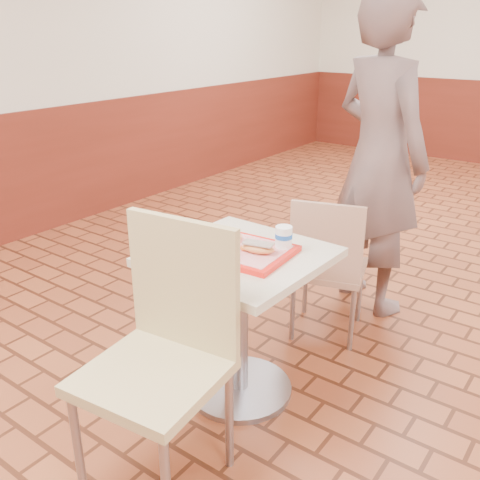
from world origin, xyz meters
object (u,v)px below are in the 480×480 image
Objects in this scene: chair_main_back at (328,262)px; long_john_donut at (257,248)px; chair_main_front at (165,344)px; serving_tray at (240,250)px; ring_donut at (232,237)px; paper_cup at (284,237)px; main_table at (240,301)px; customer at (379,157)px.

chair_main_back reaches higher than long_john_donut.
chair_main_front is 0.56m from serving_tray.
chair_main_front reaches higher than chair_main_back.
ring_donut is (-0.08, 0.04, 0.03)m from serving_tray.
chair_main_front is 10.83× the size of paper_cup.
main_table is 1.29m from customer.
main_table is 7.76× the size of paper_cup.
long_john_donut is (0.01, -0.67, 0.31)m from chair_main_back.
long_john_donut is at bearing 112.47° from customer.
chair_main_back is at bearing 82.70° from main_table.
paper_cup is (0.05, 0.12, 0.03)m from long_john_donut.
serving_tray is 0.10m from long_john_donut.
main_table is at bearing 90.00° from serving_tray.
ring_donut reaches higher than main_table.
ring_donut reaches higher than serving_tray.
chair_main_back reaches higher than ring_donut.
chair_main_front reaches higher than ring_donut.
chair_main_front is at bearing -97.75° from paper_cup.
chair_main_back is at bearing 111.42° from customer.
chair_main_front is 0.69m from paper_cup.
long_john_donut is (0.09, -0.00, 0.03)m from serving_tray.
long_john_donut is at bearing -1.70° from main_table.
chair_main_front is 0.54× the size of customer.
main_table is 0.39× the size of customer.
long_john_donut is (-0.01, -1.21, -0.16)m from customer.
long_john_donut reaches higher than ring_donut.
long_john_donut is at bearing -15.02° from ring_donut.
chair_main_back is 5.18× the size of long_john_donut.
chair_main_back is at bearing 90.50° from long_john_donut.
chair_main_back is 0.65m from paper_cup.
serving_tray is (-0.09, -0.67, 0.28)m from chair_main_back.
serving_tray is 0.09m from ring_donut.
paper_cup is (0.06, -0.55, 0.34)m from chair_main_back.
customer is at bearing 81.47° from ring_donut.
customer is 1.10m from paper_cup.
paper_cup is at bearing 18.13° from ring_donut.
chair_main_back is 0.72m from ring_donut.
customer reaches higher than main_table.
chair_main_back is 8.78× the size of paper_cup.
ring_donut is (-0.17, -1.17, -0.16)m from customer.
main_table is 0.30m from long_john_donut.
paper_cup is at bearing 38.30° from serving_tray.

